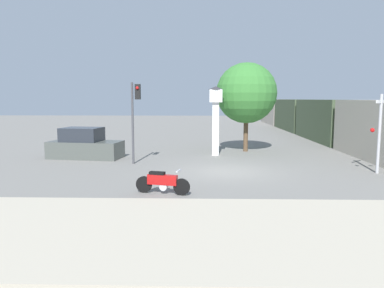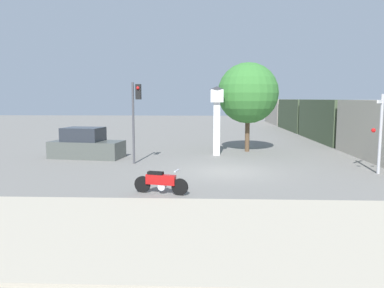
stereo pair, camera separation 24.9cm
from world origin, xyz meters
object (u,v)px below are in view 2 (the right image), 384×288
motorcycle (161,182)px  parked_car (86,145)px  clock_tower (217,110)px  street_tree (248,93)px  railroad_crossing_signal (381,131)px  freight_train (313,117)px  traffic_light (136,108)px

motorcycle → parked_car: 9.88m
clock_tower → street_tree: size_ratio=0.73×
street_tree → parked_car: (-9.80, -3.12, -3.09)m
parked_car → railroad_crossing_signal: bearing=-7.0°
freight_train → traffic_light: 22.30m
clock_tower → freight_train: size_ratio=0.10×
street_tree → railroad_crossing_signal: bearing=-53.5°
freight_train → street_tree: size_ratio=7.23×
motorcycle → freight_train: bearing=77.3°
parked_car → traffic_light: bearing=-20.9°
street_tree → motorcycle: bearing=-110.9°
street_tree → clock_tower: bearing=-139.7°
motorcycle → clock_tower: size_ratio=0.48×
parked_car → freight_train: bearing=49.6°
traffic_light → railroad_crossing_signal: (11.79, -2.25, -0.96)m
railroad_crossing_signal → parked_car: railroad_crossing_signal is taller
clock_tower → street_tree: 2.91m
clock_tower → railroad_crossing_signal: 9.25m
clock_tower → traffic_light: size_ratio=0.98×
street_tree → parked_car: bearing=-162.3°
clock_tower → freight_train: (9.70, 14.03, -1.10)m
freight_train → railroad_crossing_signal: (-2.28, -19.51, 0.32)m
motorcycle → street_tree: (4.34, 11.35, 3.40)m
motorcycle → clock_tower: bearing=90.9°
motorcycle → parked_car: parked_car is taller
motorcycle → freight_train: (11.97, 23.62, 1.26)m
clock_tower → traffic_light: bearing=-143.5°
freight_train → railroad_crossing_signal: 19.64m
railroad_crossing_signal → street_tree: size_ratio=0.63×
motorcycle → freight_train: size_ratio=0.05×
clock_tower → traffic_light: traffic_light is taller
freight_train → parked_car: bearing=-138.5°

